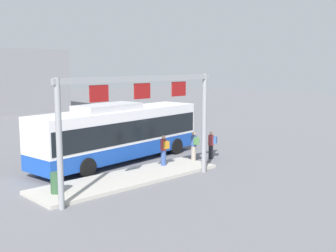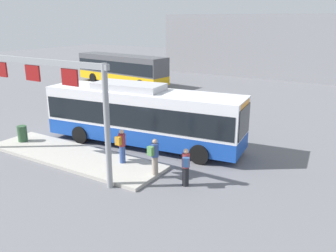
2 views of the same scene
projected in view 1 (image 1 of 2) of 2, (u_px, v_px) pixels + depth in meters
name	position (u px, v px, depth m)	size (l,w,h in m)	color
ground_plane	(120.00, 162.00, 24.73)	(120.00, 120.00, 0.00)	slate
platform_curb	(129.00, 178.00, 20.92)	(10.00, 2.80, 0.16)	#B2ADA3
bus_main	(119.00, 131.00, 24.45)	(11.41, 3.78, 3.46)	#1947AD
person_boarding	(211.00, 144.00, 25.32)	(0.52, 0.61, 1.67)	black
person_waiting_near	(194.00, 145.00, 24.22)	(0.40, 0.57, 1.67)	gray
person_waiting_mid	(164.00, 150.00, 23.04)	(0.35, 0.53, 1.67)	#334C8C
platform_sign_gantry	(142.00, 108.00, 18.97)	(8.81, 0.24, 5.20)	gray
trash_bin	(57.00, 183.00, 18.18)	(0.52, 0.52, 0.90)	#2D5133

